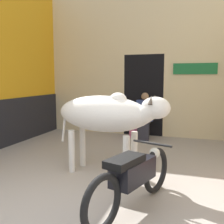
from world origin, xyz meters
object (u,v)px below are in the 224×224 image
object	(u,v)px
cow	(107,115)
plastic_stool	(134,129)
motorcycle_near	(133,176)
shopkeeper_seated	(144,115)

from	to	relation	value
cow	plastic_stool	size ratio (longest dim) A/B	4.55
motorcycle_near	plastic_stool	xyz separation A→B (m)	(-0.94, 3.92, -0.19)
cow	motorcycle_near	bearing A→B (deg)	-56.05
cow	motorcycle_near	world-z (taller)	cow
cow	shopkeeper_seated	world-z (taller)	cow
shopkeeper_seated	plastic_stool	size ratio (longest dim) A/B	2.81
cow	plastic_stool	world-z (taller)	cow
motorcycle_near	shopkeeper_seated	xyz separation A→B (m)	(-0.62, 3.79, 0.22)
motorcycle_near	shopkeeper_seated	size ratio (longest dim) A/B	1.45
shopkeeper_seated	cow	bearing A→B (deg)	-92.20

